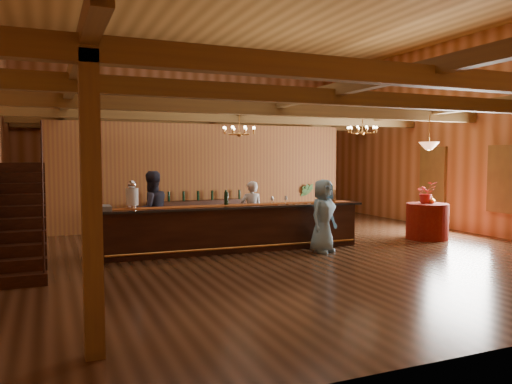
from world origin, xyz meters
name	(u,v)px	position (x,y,z in m)	size (l,w,h in m)	color
floor	(269,244)	(0.00, 0.00, 0.00)	(14.00, 14.00, 0.00)	#4E301E
ceiling	(269,13)	(0.00, 0.00, 5.50)	(14.00, 14.00, 0.00)	#A77536
wall_back	(191,140)	(0.00, 7.00, 2.75)	(12.00, 0.10, 5.50)	#BE7649
wall_right	(461,135)	(6.00, 0.00, 2.75)	(0.10, 14.00, 5.50)	#BE7649
beam_grid	(260,111)	(0.00, 0.51, 3.24)	(11.90, 13.90, 0.39)	brown
support_posts	(278,179)	(0.00, -0.50, 1.60)	(9.20, 10.20, 3.20)	brown
partition_wall	(206,176)	(-0.50, 3.50, 1.55)	(9.00, 0.18, 3.10)	brown
window_right_front	(505,179)	(5.95, -1.60, 1.55)	(0.12, 1.05, 1.75)	white
window_right_back	(433,176)	(5.95, 1.00, 1.55)	(0.12, 1.05, 1.75)	white
staircase	(17,217)	(-5.45, -0.74, 1.00)	(1.00, 2.80, 2.00)	#371B0D
backroom_boxes	(195,204)	(-0.29, 5.50, 0.53)	(4.10, 0.60, 1.10)	#371B0D
tasting_bar	(234,228)	(-1.06, -0.46, 0.52)	(6.21, 1.02, 1.04)	#371B0D
beverage_dispenser	(132,195)	(-3.28, -0.33, 1.32)	(0.26, 0.26, 0.60)	silver
glass_rack_tray	(98,208)	(-3.98, -0.40, 1.08)	(0.50, 0.50, 0.10)	gray
raffle_drum	(329,195)	(1.31, -0.59, 1.21)	(0.34, 0.24, 0.30)	brown
bar_bottle_0	(226,199)	(-1.21, -0.33, 1.18)	(0.07, 0.07, 0.30)	black
bar_bottle_1	(227,199)	(-1.19, -0.33, 1.18)	(0.07, 0.07, 0.30)	black
backbar_shelf	(198,215)	(-0.82, 3.23, 0.42)	(3.00, 0.47, 0.85)	#371B0D
round_table	(427,221)	(4.13, -0.82, 0.46)	(1.06, 1.06, 0.92)	#600603
chandelier_left	(239,130)	(-0.62, 0.37, 2.76)	(0.80, 0.80, 0.60)	#C78539
chandelier_right	(362,130)	(3.12, 0.67, 2.87)	(0.80, 0.80, 0.48)	#C78539
pendant_lamp	(429,146)	(4.13, -0.82, 2.40)	(0.52, 0.52, 0.90)	#C78539
bartender	(251,212)	(-0.29, 0.40, 0.76)	(0.56, 0.37, 1.53)	white
staff_second	(151,211)	(-2.77, 0.28, 0.90)	(0.88, 0.68, 1.80)	#2A2B3C
guest	(323,216)	(0.71, -1.36, 0.81)	(0.79, 0.52, 1.63)	#77AAC5
floor_plant	(304,203)	(2.87, 3.53, 0.62)	(0.68, 0.55, 1.24)	#355C2B
table_flowers	(426,192)	(4.14, -0.73, 1.20)	(0.51, 0.44, 0.56)	#AE2321
table_vase	(432,198)	(4.23, -0.85, 1.06)	(0.14, 0.14, 0.29)	#C78539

